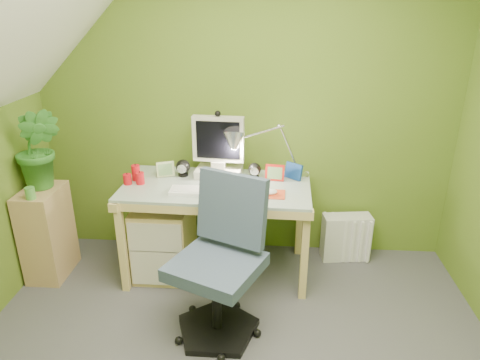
# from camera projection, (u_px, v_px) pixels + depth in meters

# --- Properties ---
(wall_back) EXTENTS (3.20, 0.01, 2.40)m
(wall_back) POSITION_uv_depth(u_px,v_px,m) (246.00, 108.00, 3.35)
(wall_back) COLOR #5B7825
(wall_back) RESTS_ON floor
(desk) EXTENTS (1.37, 0.72, 0.72)m
(desk) POSITION_uv_depth(u_px,v_px,m) (217.00, 229.00, 3.31)
(desk) COLOR #D7B971
(desk) RESTS_ON floor
(monitor) EXTENTS (0.36, 0.23, 0.48)m
(monitor) POSITION_uv_depth(u_px,v_px,m) (218.00, 146.00, 3.25)
(monitor) COLOR beige
(monitor) RESTS_ON desk
(speaker_left) EXTENTS (0.11, 0.11, 0.13)m
(speaker_left) POSITION_uv_depth(u_px,v_px,m) (183.00, 168.00, 3.32)
(speaker_left) COLOR black
(speaker_left) RESTS_ON desk
(speaker_right) EXTENTS (0.10, 0.10, 0.11)m
(speaker_right) POSITION_uv_depth(u_px,v_px,m) (255.00, 170.00, 3.28)
(speaker_right) COLOR black
(speaker_right) RESTS_ON desk
(keyboard) EXTENTS (0.45, 0.14, 0.02)m
(keyboard) POSITION_uv_depth(u_px,v_px,m) (202.00, 191.00, 3.05)
(keyboard) COLOR white
(keyboard) RESTS_ON desk
(mousepad) EXTENTS (0.23, 0.17, 0.01)m
(mousepad) POSITION_uv_depth(u_px,v_px,m) (269.00, 194.00, 3.02)
(mousepad) COLOR #D04520
(mousepad) RESTS_ON desk
(mouse) EXTENTS (0.13, 0.09, 0.04)m
(mouse) POSITION_uv_depth(u_px,v_px,m) (269.00, 192.00, 3.01)
(mouse) COLOR white
(mouse) RESTS_ON mousepad
(amber_tumbler) EXTENTS (0.08, 0.08, 0.09)m
(amber_tumbler) POSITION_uv_depth(u_px,v_px,m) (240.00, 184.00, 3.07)
(amber_tumbler) COLOR brown
(amber_tumbler) RESTS_ON desk
(candle_cluster) EXTENTS (0.17, 0.15, 0.12)m
(candle_cluster) POSITION_uv_depth(u_px,v_px,m) (134.00, 175.00, 3.20)
(candle_cluster) COLOR red
(candle_cluster) RESTS_ON desk
(photo_frame_red) EXTENTS (0.14, 0.04, 0.12)m
(photo_frame_red) POSITION_uv_depth(u_px,v_px,m) (275.00, 173.00, 3.24)
(photo_frame_red) COLOR red
(photo_frame_red) RESTS_ON desk
(photo_frame_blue) EXTENTS (0.12, 0.10, 0.12)m
(photo_frame_blue) POSITION_uv_depth(u_px,v_px,m) (294.00, 171.00, 3.26)
(photo_frame_blue) COLOR navy
(photo_frame_blue) RESTS_ON desk
(photo_frame_green) EXTENTS (0.13, 0.06, 0.11)m
(photo_frame_green) POSITION_uv_depth(u_px,v_px,m) (165.00, 169.00, 3.31)
(photo_frame_green) COLOR #B6C789
(photo_frame_green) RESTS_ON desk
(desk_lamp) EXTENTS (0.58, 0.27, 0.61)m
(desk_lamp) POSITION_uv_depth(u_px,v_px,m) (280.00, 139.00, 3.20)
(desk_lamp) COLOR silver
(desk_lamp) RESTS_ON desk
(side_ledge) EXTENTS (0.26, 0.40, 0.70)m
(side_ledge) POSITION_uv_depth(u_px,v_px,m) (47.00, 233.00, 3.29)
(side_ledge) COLOR tan
(side_ledge) RESTS_ON floor
(potted_plant) EXTENTS (0.34, 0.28, 0.59)m
(potted_plant) POSITION_uv_depth(u_px,v_px,m) (39.00, 149.00, 3.09)
(potted_plant) COLOR #337828
(potted_plant) RESTS_ON side_ledge
(green_cup) EXTENTS (0.08, 0.08, 0.08)m
(green_cup) POSITION_uv_depth(u_px,v_px,m) (30.00, 193.00, 3.00)
(green_cup) COLOR #559C41
(green_cup) RESTS_ON side_ledge
(task_chair) EXTENTS (0.74, 0.74, 1.01)m
(task_chair) POSITION_uv_depth(u_px,v_px,m) (216.00, 264.00, 2.62)
(task_chair) COLOR #39495E
(task_chair) RESTS_ON floor
(radiator) EXTENTS (0.39, 0.20, 0.38)m
(radiator) POSITION_uv_depth(u_px,v_px,m) (346.00, 237.00, 3.55)
(radiator) COLOR silver
(radiator) RESTS_ON floor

